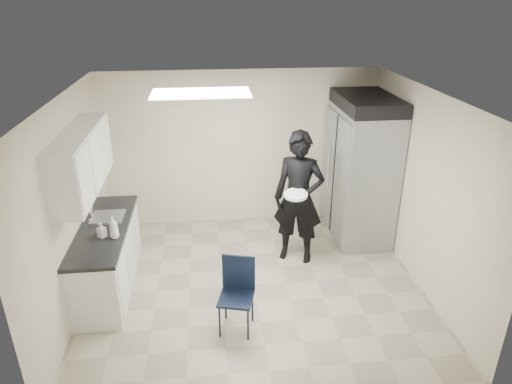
{
  "coord_description": "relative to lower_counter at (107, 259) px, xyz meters",
  "views": [
    {
      "loc": [
        -0.55,
        -5.2,
        3.72
      ],
      "look_at": [
        0.05,
        0.2,
        1.31
      ],
      "focal_mm": 32.0,
      "sensor_mm": 36.0,
      "label": 1
    }
  ],
  "objects": [
    {
      "name": "faucet",
      "position": [
        -0.18,
        0.25,
        0.59
      ],
      "size": [
        0.02,
        0.02,
        0.24
      ],
      "primitive_type": "cylinder",
      "color": "silver",
      "rests_on": "countertop"
    },
    {
      "name": "ceiling_panel",
      "position": [
        1.35,
        0.2,
        2.14
      ],
      "size": [
        1.2,
        0.6,
        0.02
      ],
      "primitive_type": "cube",
      "color": "white",
      "rests_on": "ceiling"
    },
    {
      "name": "man_tuxedo",
      "position": [
        2.67,
        0.44,
        0.56
      ],
      "size": [
        0.85,
        0.71,
        1.97
      ],
      "primitive_type": "imported",
      "rotation": [
        0.0,
        0.0,
        -0.38
      ],
      "color": "black",
      "rests_on": "floor"
    },
    {
      "name": "notice_sticker_right",
      "position": [
        -0.29,
        0.1,
        0.75
      ],
      "size": [
        0.0,
        0.12,
        0.07
      ],
      "primitive_type": "cube",
      "color": "yellow",
      "rests_on": "left_wall"
    },
    {
      "name": "towel_dispenser",
      "position": [
        -0.19,
        1.15,
        1.19
      ],
      "size": [
        0.22,
        0.3,
        0.35
      ],
      "primitive_type": "cube",
      "color": "black",
      "rests_on": "left_wall"
    },
    {
      "name": "fridge_compressor",
      "position": [
        3.78,
        1.07,
        1.77
      ],
      "size": [
        0.8,
        1.35,
        0.2
      ],
      "primitive_type": "cube",
      "color": "black",
      "rests_on": "commercial_fridge"
    },
    {
      "name": "countertop",
      "position": [
        0.0,
        0.0,
        0.46
      ],
      "size": [
        0.64,
        1.95,
        0.05
      ],
      "primitive_type": "cube",
      "color": "black",
      "rests_on": "lower_counter"
    },
    {
      "name": "commercial_fridge",
      "position": [
        3.78,
        1.07,
        0.62
      ],
      "size": [
        0.8,
        1.35,
        2.1
      ],
      "primitive_type": "cube",
      "color": "gray",
      "rests_on": "floor"
    },
    {
      "name": "ceiling",
      "position": [
        1.95,
        -0.2,
        2.17
      ],
      "size": [
        4.5,
        4.5,
        0.0
      ],
      "primitive_type": "plane",
      "rotation": [
        3.14,
        0.0,
        0.0
      ],
      "color": "white",
      "rests_on": "back_wall"
    },
    {
      "name": "floor",
      "position": [
        1.95,
        -0.2,
        -0.43
      ],
      "size": [
        4.5,
        4.5,
        0.0
      ],
      "primitive_type": "plane",
      "color": "tan",
      "rests_on": "ground"
    },
    {
      "name": "folding_chair",
      "position": [
        1.65,
        -1.06,
        0.01
      ],
      "size": [
        0.48,
        0.48,
        0.88
      ],
      "primitive_type": "cube",
      "rotation": [
        0.0,
        0.0,
        -0.26
      ],
      "color": "black",
      "rests_on": "floor"
    },
    {
      "name": "notice_sticker_left",
      "position": [
        -0.29,
        -0.1,
        0.79
      ],
      "size": [
        0.0,
        0.12,
        0.07
      ],
      "primitive_type": "cube",
      "color": "yellow",
      "rests_on": "left_wall"
    },
    {
      "name": "left_wall",
      "position": [
        -0.3,
        -0.2,
        0.87
      ],
      "size": [
        0.0,
        4.0,
        4.0
      ],
      "primitive_type": "plane",
      "rotation": [
        1.57,
        0.0,
        1.57
      ],
      "color": "beige",
      "rests_on": "floor"
    },
    {
      "name": "lower_counter",
      "position": [
        0.0,
        0.0,
        0.0
      ],
      "size": [
        0.6,
        1.9,
        0.86
      ],
      "primitive_type": "cube",
      "color": "silver",
      "rests_on": "floor"
    },
    {
      "name": "bucket_lid",
      "position": [
        2.57,
        0.2,
        0.72
      ],
      "size": [
        0.42,
        0.42,
        0.04
      ],
      "primitive_type": "cylinder",
      "rotation": [
        0.0,
        0.0,
        -0.38
      ],
      "color": "silver",
      "rests_on": "man_tuxedo"
    },
    {
      "name": "back_wall",
      "position": [
        1.95,
        1.8,
        0.87
      ],
      "size": [
        4.5,
        0.0,
        4.5
      ],
      "primitive_type": "plane",
      "rotation": [
        1.57,
        0.0,
        0.0
      ],
      "color": "beige",
      "rests_on": "floor"
    },
    {
      "name": "soap_bottle_a",
      "position": [
        0.21,
        -0.29,
        0.62
      ],
      "size": [
        0.12,
        0.12,
        0.29
      ],
      "primitive_type": "imported",
      "rotation": [
        0.0,
        0.0,
        -0.06
      ],
      "color": "white",
      "rests_on": "countertop"
    },
    {
      "name": "upper_cabinets",
      "position": [
        -0.13,
        0.0,
        1.4
      ],
      "size": [
        0.35,
        1.8,
        0.75
      ],
      "primitive_type": "cube",
      "color": "silver",
      "rests_on": "left_wall"
    },
    {
      "name": "right_wall",
      "position": [
        4.2,
        -0.2,
        0.87
      ],
      "size": [
        0.0,
        4.0,
        4.0
      ],
      "primitive_type": "plane",
      "rotation": [
        1.57,
        0.0,
        -1.57
      ],
      "color": "beige",
      "rests_on": "floor"
    },
    {
      "name": "soap_bottle_b",
      "position": [
        0.05,
        -0.26,
        0.58
      ],
      "size": [
        0.12,
        0.12,
        0.19
      ],
      "primitive_type": "imported",
      "rotation": [
        0.0,
        0.0,
        -0.69
      ],
      "color": "#9F9FAA",
      "rests_on": "countertop"
    },
    {
      "name": "sink",
      "position": [
        0.02,
        0.25,
        0.44
      ],
      "size": [
        0.42,
        0.4,
        0.14
      ],
      "primitive_type": "cube",
      "color": "gray",
      "rests_on": "countertop"
    }
  ]
}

